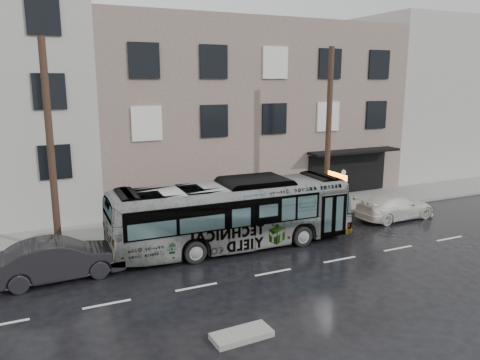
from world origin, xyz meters
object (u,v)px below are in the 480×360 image
object	(u,v)px
dark_sedan	(59,259)
white_sedan	(395,207)
utility_pole_front	(328,132)
sign_post	(342,190)
bus	(233,214)
utility_pole_rear	(51,148)

from	to	relation	value
dark_sedan	white_sedan	bearing A→B (deg)	-90.10
white_sedan	utility_pole_front	bearing A→B (deg)	52.95
sign_post	bus	distance (m)	8.29
utility_pole_rear	dark_sedan	xyz separation A→B (m)	(-0.18, -2.92, -3.87)
utility_pole_front	utility_pole_rear	bearing A→B (deg)	180.00
utility_pole_rear	white_sedan	distance (m)	17.63
white_sedan	dark_sedan	size ratio (longest dim) A/B	0.98
sign_post	white_sedan	distance (m)	2.97
utility_pole_front	sign_post	xyz separation A→B (m)	(1.10, 0.00, -3.30)
white_sedan	dark_sedan	xyz separation A→B (m)	(-17.22, -0.78, 0.11)
utility_pole_rear	bus	xyz separation A→B (m)	(7.21, -2.52, -3.10)
utility_pole_rear	bus	world-z (taller)	utility_pole_rear
utility_pole_rear	bus	distance (m)	8.24
utility_pole_front	white_sedan	distance (m)	5.44
utility_pole_front	bus	size ratio (longest dim) A/B	0.81
utility_pole_rear	sign_post	world-z (taller)	utility_pole_rear
sign_post	white_sedan	bearing A→B (deg)	-47.69
utility_pole_front	dark_sedan	size ratio (longest dim) A/B	1.90
sign_post	utility_pole_rear	bearing A→B (deg)	180.00
utility_pole_rear	white_sedan	world-z (taller)	utility_pole_rear
utility_pole_front	utility_pole_rear	world-z (taller)	same
utility_pole_rear	bus	size ratio (longest dim) A/B	0.81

